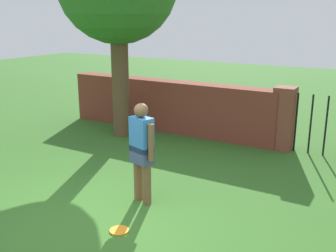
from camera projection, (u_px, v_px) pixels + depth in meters
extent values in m
plane|color=#336623|center=(87.00, 225.00, 5.73)|extent=(40.00, 40.00, 0.00)
cube|color=brown|center=(168.00, 106.00, 10.29)|extent=(5.72, 0.50, 1.30)
cylinder|color=brown|center=(120.00, 78.00, 9.65)|extent=(0.41, 0.41, 2.86)
cylinder|color=brown|center=(138.00, 175.00, 6.42)|extent=(0.14, 0.14, 0.85)
cylinder|color=brown|center=(147.00, 179.00, 6.26)|extent=(0.14, 0.14, 0.85)
cube|color=#3F4C72|center=(142.00, 154.00, 6.24)|extent=(0.41, 0.32, 0.28)
cube|color=#3372BF|center=(142.00, 135.00, 6.15)|extent=(0.41, 0.32, 0.55)
sphere|color=brown|center=(141.00, 110.00, 6.05)|extent=(0.22, 0.22, 0.22)
cylinder|color=brown|center=(133.00, 136.00, 6.33)|extent=(0.09, 0.09, 0.58)
cylinder|color=brown|center=(151.00, 143.00, 6.01)|extent=(0.09, 0.09, 0.58)
cube|color=brown|center=(284.00, 118.00, 8.82)|extent=(0.44, 0.44, 1.40)
cylinder|color=black|center=(296.00, 122.00, 8.70)|extent=(0.04, 0.04, 1.30)
cylinder|color=black|center=(311.00, 124.00, 8.55)|extent=(0.04, 0.04, 1.30)
cylinder|color=black|center=(326.00, 126.00, 8.40)|extent=(0.04, 0.04, 1.30)
cylinder|color=orange|center=(119.00, 230.00, 5.56)|extent=(0.27, 0.27, 0.02)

